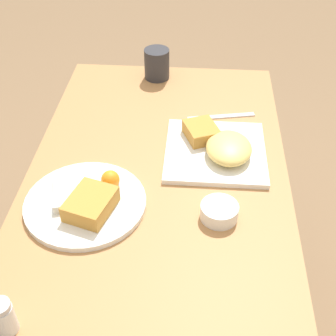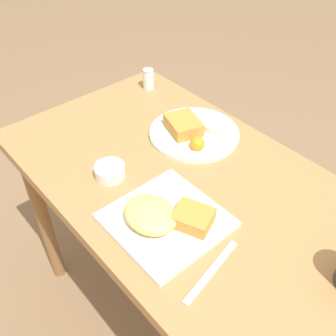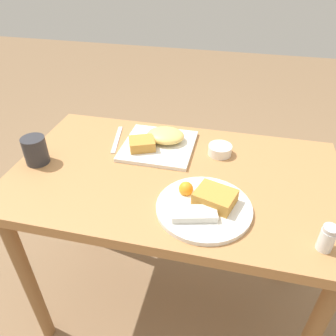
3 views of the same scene
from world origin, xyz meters
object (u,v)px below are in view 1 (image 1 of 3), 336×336
(plate_oval_far, at_px, (86,201))
(butter_knife, at_px, (221,117))
(plate_square_near, at_px, (218,148))
(sauce_ramekin, at_px, (219,211))
(coffee_mug, at_px, (157,64))
(salt_shaker, at_px, (4,319))

(plate_oval_far, relative_size, butter_knife, 1.43)
(plate_square_near, bearing_deg, sauce_ramekin, -179.94)
(plate_square_near, relative_size, sauce_ramekin, 3.05)
(sauce_ramekin, distance_m, coffee_mug, 0.64)
(plate_square_near, height_order, butter_knife, plate_square_near)
(plate_square_near, distance_m, butter_knife, 0.17)
(plate_oval_far, bearing_deg, sauce_ramekin, -92.45)
(coffee_mug, bearing_deg, butter_knife, -136.37)
(butter_knife, bearing_deg, sauce_ramekin, 77.02)
(coffee_mug, bearing_deg, plate_square_near, -153.29)
(plate_square_near, bearing_deg, salt_shaker, 144.54)
(plate_square_near, bearing_deg, coffee_mug, 26.71)
(plate_square_near, bearing_deg, plate_oval_far, 125.39)
(plate_square_near, xyz_separation_m, coffee_mug, (0.39, 0.19, 0.03))
(sauce_ramekin, height_order, coffee_mug, coffee_mug)
(plate_oval_far, height_order, coffee_mug, coffee_mug)
(plate_oval_far, relative_size, coffee_mug, 2.88)
(plate_square_near, relative_size, plate_oval_far, 0.92)
(plate_oval_far, bearing_deg, butter_knife, -38.91)
(plate_square_near, relative_size, butter_knife, 1.32)
(sauce_ramekin, height_order, salt_shaker, salt_shaker)
(plate_oval_far, height_order, sauce_ramekin, plate_oval_far)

